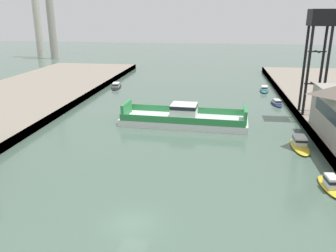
{
  "coord_description": "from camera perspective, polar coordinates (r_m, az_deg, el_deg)",
  "views": [
    {
      "loc": [
        6.93,
        -25.45,
        17.63
      ],
      "look_at": [
        0.0,
        22.08,
        2.0
      ],
      "focal_mm": 36.78,
      "sensor_mm": 36.0,
      "label": 1
    }
  ],
  "objects": [
    {
      "name": "ground_plane",
      "position": [
        31.72,
        -5.99,
        -15.85
      ],
      "size": [
        400.0,
        400.0,
        0.0
      ],
      "primitive_type": "plane",
      "color": "#4C6656"
    },
    {
      "name": "moored_boat_near_left",
      "position": [
        73.76,
        17.55,
        3.69
      ],
      "size": [
        2.4,
        5.65,
        1.16
      ],
      "color": "navy",
      "rests_on": "ground"
    },
    {
      "name": "chain_ferry",
      "position": [
        57.58,
        2.64,
        1.29
      ],
      "size": [
        21.29,
        7.88,
        3.51
      ],
      "color": "silver",
      "rests_on": "ground"
    },
    {
      "name": "moored_boat_far_left",
      "position": [
        86.41,
        15.68,
        5.9
      ],
      "size": [
        2.81,
        7.19,
        1.3
      ],
      "color": "#237075",
      "rests_on": "ground"
    },
    {
      "name": "moored_boat_mid_right",
      "position": [
        40.51,
        25.24,
        -8.68
      ],
      "size": [
        1.92,
        5.25,
        1.61
      ],
      "color": "yellow",
      "rests_on": "ground"
    },
    {
      "name": "crane_tower",
      "position": [
        62.67,
        23.89,
        14.24
      ],
      "size": [
        3.78,
        3.78,
        17.13
      ],
      "color": "black",
      "rests_on": "quay_right"
    },
    {
      "name": "moored_boat_mid_left",
      "position": [
        87.98,
        -8.56,
        6.6
      ],
      "size": [
        3.22,
        8.08,
        1.35
      ],
      "color": "black",
      "rests_on": "ground"
    },
    {
      "name": "smokestack_distant_b",
      "position": [
        159.57,
        -21.0,
        17.47
      ],
      "size": [
        3.25,
        3.25,
        36.38
      ],
      "color": "beige",
      "rests_on": "ground"
    },
    {
      "name": "smokestack_distant_a",
      "position": [
        152.14,
        -19.01,
        18.27
      ],
      "size": [
        3.2,
        3.2,
        39.38
      ],
      "color": "#9E998E",
      "rests_on": "ground"
    },
    {
      "name": "moored_boat_near_right",
      "position": [
        51.1,
        20.99,
        -2.72
      ],
      "size": [
        2.23,
        6.98,
        1.55
      ],
      "color": "yellow",
      "rests_on": "ground"
    }
  ]
}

